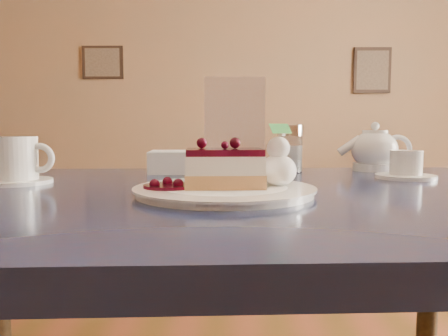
{
  "coord_description": "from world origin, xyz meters",
  "views": [
    {
      "loc": [
        0.06,
        -0.46,
        0.9
      ],
      "look_at": [
        0.05,
        0.18,
        0.84
      ],
      "focal_mm": 35.0,
      "sensor_mm": 36.0,
      "label": 1
    }
  ],
  "objects_px": {
    "main_table": "(223,236)",
    "dessert_plate": "(225,191)",
    "cheesecake_slice": "(225,168)",
    "tea_set": "(380,154)",
    "coffee_set": "(17,163)"
  },
  "relations": [
    {
      "from": "main_table",
      "to": "dessert_plate",
      "type": "height_order",
      "value": "dessert_plate"
    },
    {
      "from": "cheesecake_slice",
      "to": "tea_set",
      "type": "relative_size",
      "value": 0.44
    },
    {
      "from": "dessert_plate",
      "to": "coffee_set",
      "type": "height_order",
      "value": "coffee_set"
    },
    {
      "from": "main_table",
      "to": "dessert_plate",
      "type": "xyz_separation_m",
      "value": [
        0.0,
        -0.05,
        0.09
      ]
    },
    {
      "from": "dessert_plate",
      "to": "coffee_set",
      "type": "distance_m",
      "value": 0.43
    },
    {
      "from": "tea_set",
      "to": "dessert_plate",
      "type": "bearing_deg",
      "value": -135.39
    },
    {
      "from": "main_table",
      "to": "tea_set",
      "type": "relative_size",
      "value": 4.42
    },
    {
      "from": "coffee_set",
      "to": "tea_set",
      "type": "bearing_deg",
      "value": 16.62
    },
    {
      "from": "main_table",
      "to": "dessert_plate",
      "type": "distance_m",
      "value": 0.1
    },
    {
      "from": "coffee_set",
      "to": "main_table",
      "type": "bearing_deg",
      "value": -12.02
    },
    {
      "from": "main_table",
      "to": "tea_set",
      "type": "xyz_separation_m",
      "value": [
        0.38,
        0.32,
        0.13
      ]
    },
    {
      "from": "main_table",
      "to": "tea_set",
      "type": "bearing_deg",
      "value": 36.97
    },
    {
      "from": "cheesecake_slice",
      "to": "coffee_set",
      "type": "bearing_deg",
      "value": 158.11
    },
    {
      "from": "tea_set",
      "to": "main_table",
      "type": "bearing_deg",
      "value": -139.92
    },
    {
      "from": "dessert_plate",
      "to": "tea_set",
      "type": "bearing_deg",
      "value": 44.61
    }
  ]
}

